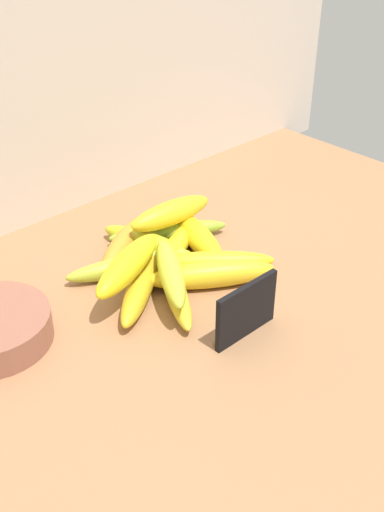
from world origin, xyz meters
TOP-DOWN VIEW (x-y plane):
  - counter_top at (0.00, 0.00)cm, footprint 110.00×76.00cm
  - back_wall at (0.00, 39.00)cm, footprint 130.00×2.00cm
  - chalkboard_sign at (-9.58, -9.24)cm, footprint 11.00×1.80cm
  - banana_0 at (-2.25, 5.04)cm, footprint 17.98×15.64cm
  - banana_1 at (-10.99, 4.00)cm, footprint 13.03×19.32cm
  - banana_2 at (-0.83, 17.13)cm, footprint 19.63×12.83cm
  - banana_3 at (-12.16, 13.26)cm, footprint 20.41×10.62cm
  - banana_4 at (-2.82, 12.65)cm, footprint 16.34×10.94cm
  - banana_5 at (-5.94, 17.02)cm, footprint 8.18×17.19cm
  - banana_6 at (1.23, 11.98)cm, footprint 9.32×17.78cm
  - banana_7 at (-9.79, 18.50)cm, footprint 16.93×12.82cm
  - banana_8 at (-4.98, 2.26)cm, footprint 19.14×14.47cm
  - banana_9 at (-14.61, 7.50)cm, footprint 17.73×15.13cm
  - banana_10 at (-15.96, 8.51)cm, footprint 17.53×11.06cm
  - banana_11 at (-0.51, 16.69)cm, footprint 16.21×5.37cm
  - banana_12 at (-11.79, 3.85)cm, footprint 12.26×16.66cm

SIDE VIEW (x-z plane):
  - counter_top at x=0.00cm, z-range 0.00..3.00cm
  - banana_1 at x=-10.99cm, z-range 3.00..6.21cm
  - banana_2 at x=-0.83cm, z-range 3.00..6.25cm
  - banana_3 at x=-12.16cm, z-range 3.00..6.36cm
  - banana_4 at x=-2.82cm, z-range 3.00..6.45cm
  - banana_5 at x=-5.94cm, z-range 3.00..6.58cm
  - banana_0 at x=-2.25cm, z-range 3.00..6.60cm
  - banana_9 at x=-14.61cm, z-range 3.00..6.69cm
  - banana_7 at x=-9.79cm, z-range 3.00..6.71cm
  - banana_8 at x=-4.98cm, z-range 3.00..7.22cm
  - banana_6 at x=1.23cm, z-range 3.00..7.28cm
  - chalkboard_sign at x=-9.58cm, z-range 2.66..11.06cm
  - banana_12 at x=-11.79cm, z-range 6.21..9.63cm
  - banana_11 at x=-0.51cm, z-range 6.25..10.46cm
  - banana_10 at x=-15.96cm, z-range 6.69..10.89cm
  - back_wall at x=0.00cm, z-range 0.00..70.00cm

